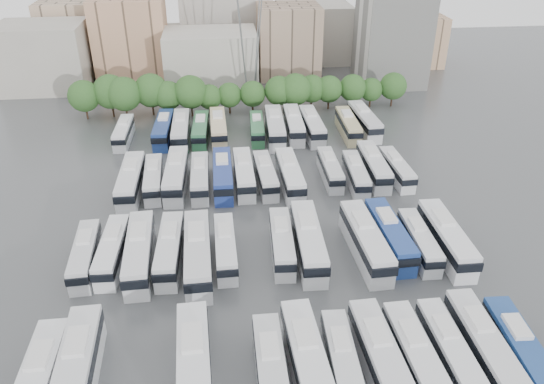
{
  "coord_description": "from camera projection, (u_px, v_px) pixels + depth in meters",
  "views": [
    {
      "loc": [
        -4.92,
        -57.12,
        38.36
      ],
      "look_at": [
        1.65,
        4.62,
        3.0
      ],
      "focal_mm": 35.0,
      "sensor_mm": 36.0,
      "label": 1
    }
  ],
  "objects": [
    {
      "name": "ground",
      "position": [
        263.0,
        230.0,
        68.79
      ],
      "size": [
        220.0,
        220.0,
        0.0
      ],
      "primitive_type": "plane",
      "color": "#424447",
      "rests_on": "ground"
    },
    {
      "name": "tree_line",
      "position": [
        225.0,
        92.0,
        102.59
      ],
      "size": [
        66.1,
        8.05,
        8.34
      ],
      "color": "black",
      "rests_on": "ground"
    },
    {
      "name": "city_buildings",
      "position": [
        204.0,
        38.0,
        126.3
      ],
      "size": [
        102.0,
        35.0,
        20.0
      ],
      "color": "#9E998E",
      "rests_on": "ground"
    },
    {
      "name": "apartment_tower",
      "position": [
        393.0,
        24.0,
        115.6
      ],
      "size": [
        14.0,
        14.0,
        26.0
      ],
      "primitive_type": "cube",
      "color": "silver",
      "rests_on": "ground"
    },
    {
      "name": "electricity_pylon",
      "position": [
        249.0,
        7.0,
        102.94
      ],
      "size": [
        9.0,
        6.91,
        33.83
      ],
      "color": "slate",
      "rests_on": "ground"
    },
    {
      "name": "bus_r0_s0",
      "position": [
        39.0,
        384.0,
        44.88
      ],
      "size": [
        2.85,
        12.77,
        4.0
      ],
      "rotation": [
        0.0,
        0.0,
        0.0
      ],
      "color": "silver",
      "rests_on": "ground"
    },
    {
      "name": "bus_r0_s1",
      "position": [
        77.0,
        372.0,
        45.93
      ],
      "size": [
        3.43,
        13.61,
        4.24
      ],
      "rotation": [
        0.0,
        0.0,
        0.04
      ],
      "color": "silver",
      "rests_on": "ground"
    },
    {
      "name": "bus_r0_s4",
      "position": [
        194.0,
        367.0,
        46.37
      ],
      "size": [
        3.48,
        13.55,
        4.22
      ],
      "rotation": [
        0.0,
        0.0,
        0.04
      ],
      "color": "silver",
      "rests_on": "ground"
    },
    {
      "name": "bus_r0_s6",
      "position": [
        271.0,
        372.0,
        46.26
      ],
      "size": [
        2.61,
        11.74,
        3.68
      ],
      "rotation": [
        0.0,
        0.0,
        -0.0
      ],
      "color": "silver",
      "rests_on": "ground"
    },
    {
      "name": "bus_r0_s7",
      "position": [
        308.0,
        362.0,
        46.9
      ],
      "size": [
        3.44,
        13.28,
        4.13
      ],
      "rotation": [
        0.0,
        0.0,
        0.04
      ],
      "color": "silver",
      "rests_on": "ground"
    },
    {
      "name": "bus_r0_s8",
      "position": [
        342.0,
        363.0,
        47.31
      ],
      "size": [
        2.82,
        11.05,
        3.44
      ],
      "rotation": [
        0.0,
        0.0,
        -0.04
      ],
      "color": "silver",
      "rests_on": "ground"
    },
    {
      "name": "bus_r0_s9",
      "position": [
        381.0,
        359.0,
        47.28
      ],
      "size": [
        3.24,
        12.85,
        4.0
      ],
      "rotation": [
        0.0,
        0.0,
        0.04
      ],
      "color": "silver",
      "rests_on": "ground"
    },
    {
      "name": "bus_r0_s10",
      "position": [
        416.0,
        359.0,
        47.48
      ],
      "size": [
        3.01,
        12.2,
        3.81
      ],
      "rotation": [
        0.0,
        0.0,
        0.03
      ],
      "color": "silver",
      "rests_on": "ground"
    },
    {
      "name": "bus_r0_s11",
      "position": [
        449.0,
        350.0,
        48.55
      ],
      "size": [
        2.55,
        11.26,
        3.53
      ],
      "rotation": [
        0.0,
        0.0,
        0.01
      ],
      "color": "silver",
      "rests_on": "ground"
    },
    {
      "name": "bus_r0_s12",
      "position": [
        483.0,
        345.0,
        48.88
      ],
      "size": [
        2.78,
        12.4,
        3.88
      ],
      "rotation": [
        0.0,
        0.0,
        -0.01
      ],
      "color": "silver",
      "rests_on": "ground"
    },
    {
      "name": "bus_r0_s13",
      "position": [
        520.0,
        352.0,
        48.21
      ],
      "size": [
        3.21,
        12.08,
        3.76
      ],
      "rotation": [
        0.0,
        0.0,
        -0.05
      ],
      "color": "navy",
      "rests_on": "ground"
    },
    {
      "name": "bus_r1_s0",
      "position": [
        85.0,
        255.0,
        61.32
      ],
      "size": [
        2.99,
        11.21,
        3.48
      ],
      "rotation": [
        0.0,
        0.0,
        0.05
      ],
      "color": "silver",
      "rests_on": "ground"
    },
    {
      "name": "bus_r1_s1",
      "position": [
        113.0,
        250.0,
        61.95
      ],
      "size": [
        2.9,
        11.58,
        3.61
      ],
      "rotation": [
        0.0,
        0.0,
        -0.03
      ],
      "color": "white",
      "rests_on": "ground"
    },
    {
      "name": "bus_r1_s2",
      "position": [
        139.0,
        252.0,
        61.2
      ],
      "size": [
        3.39,
        13.28,
        4.13
      ],
      "rotation": [
        0.0,
        0.0,
        0.04
      ],
      "color": "silver",
      "rests_on": "ground"
    },
    {
      "name": "bus_r1_s3",
      "position": [
        170.0,
        249.0,
        62.03
      ],
      "size": [
        3.02,
        12.14,
        3.78
      ],
      "rotation": [
        0.0,
        0.0,
        -0.03
      ],
      "color": "silver",
      "rests_on": "ground"
    },
    {
      "name": "bus_r1_s4",
      "position": [
        198.0,
        253.0,
        60.89
      ],
      "size": [
        3.36,
        13.78,
        4.3
      ],
      "rotation": [
        0.0,
        0.0,
        0.03
      ],
      "color": "silver",
      "rests_on": "ground"
    },
    {
      "name": "bus_r1_s5",
      "position": [
        225.0,
        247.0,
        62.59
      ],
      "size": [
        2.6,
        11.15,
        3.48
      ],
      "rotation": [
        0.0,
        0.0,
        0.02
      ],
      "color": "silver",
      "rests_on": "ground"
    },
    {
      "name": "bus_r1_s7",
      "position": [
        282.0,
        242.0,
        63.41
      ],
      "size": [
        3.05,
        11.61,
        3.61
      ],
      "rotation": [
        0.0,
        0.0,
        -0.05
      ],
      "color": "silver",
      "rests_on": "ground"
    },
    {
      "name": "bus_r1_s8",
      "position": [
        308.0,
        241.0,
        63.1
      ],
      "size": [
        3.35,
        13.62,
        4.25
      ],
      "rotation": [
        0.0,
        0.0,
        -0.03
      ],
      "color": "silver",
      "rests_on": "ground"
    },
    {
      "name": "bus_r1_s10",
      "position": [
        366.0,
        241.0,
        63.11
      ],
      "size": [
        3.53,
        13.72,
        4.27
      ],
      "rotation": [
        0.0,
        0.0,
        0.04
      ],
      "color": "silver",
      "rests_on": "ground"
    },
    {
      "name": "bus_r1_s11",
      "position": [
        389.0,
        235.0,
        64.45
      ],
      "size": [
        3.21,
        12.77,
        3.98
      ],
      "rotation": [
        0.0,
        0.0,
        0.04
      ],
      "color": "navy",
      "rests_on": "ground"
    },
    {
      "name": "bus_r1_s12",
      "position": [
        419.0,
        241.0,
        63.79
      ],
      "size": [
        2.62,
        10.96,
        3.42
      ],
      "rotation": [
        0.0,
        0.0,
        -0.02
      ],
      "color": "silver",
      "rests_on": "ground"
    },
    {
      "name": "bus_r1_s13",
      "position": [
        446.0,
        238.0,
        63.74
      ],
      "size": [
        2.95,
        13.19,
        4.13
      ],
      "rotation": [
        0.0,
        0.0,
        -0.01
      ],
      "color": "white",
      "rests_on": "ground"
    },
    {
      "name": "bus_r2_s1",
      "position": [
        131.0,
        180.0,
        76.37
      ],
      "size": [
        2.93,
        13.13,
        4.11
      ],
      "rotation": [
        0.0,
        0.0,
        -0.01
      ],
      "color": "silver",
      "rests_on": "ground"
    },
    {
      "name": "bus_r2_s2",
      "position": [
        153.0,
        179.0,
        77.45
      ],
      "size": [
        3.0,
        11.42,
        3.55
      ],
      "rotation": [
        0.0,
        0.0,
        0.05
      ],
      "color": "silver",
      "rests_on": "ground"
    },
    {
      "name": "bus_r2_s3",
      "position": [
        176.0,
        175.0,
        77.87
      ],
      "size": [
        3.33,
        13.34,
        4.16
      ],
      "rotation": [
        0.0,
        0.0,
        -0.03
      ],
      "color": "silver",
      "rests_on": "ground"
    },
    {
      "name": "bus_r2_s4",
      "position": [
        200.0,
        177.0,
        77.69
      ],
      "size": [
        2.58,
        11.7,
        3.67
      ],
      "rotation": [
        0.0,
        0.0,
        0.0
      ],
      "color": "silver",
      "rests_on": "ground"
    },
    {
      "name": "bus_r2_s5",
      "position": [
        223.0,
        175.0,
        78.08
      ],
      "size": [
        2.81,
        12.76,
        4.0
      ],
      "rotation": [
        0.0,
        0.0,
        -0.0
      ],
      "color": "navy",
      "rests_on": "ground"
    },
    {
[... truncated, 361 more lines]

